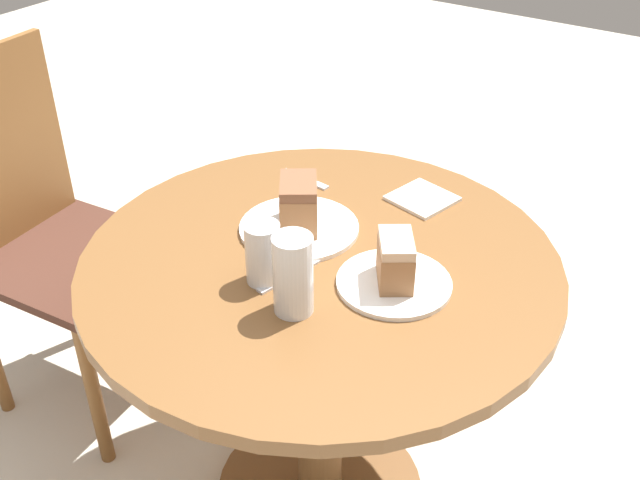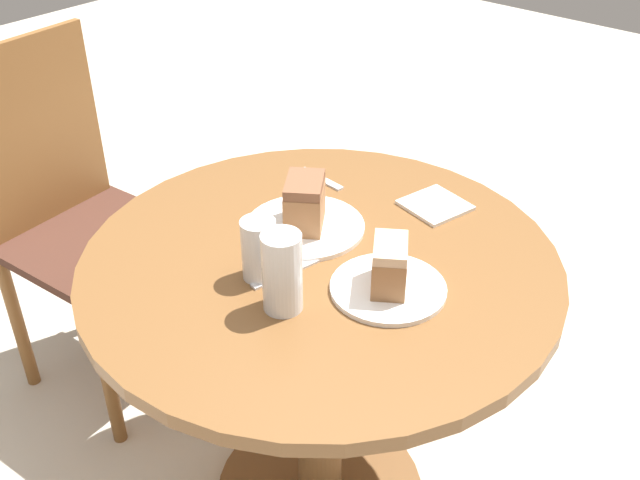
{
  "view_description": "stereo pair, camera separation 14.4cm",
  "coord_description": "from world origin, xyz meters",
  "px_view_note": "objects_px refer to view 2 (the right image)",
  "views": [
    {
      "loc": [
        -1.0,
        -0.67,
        1.55
      ],
      "look_at": [
        0.0,
        0.0,
        0.75
      ],
      "focal_mm": 42.0,
      "sensor_mm": 36.0,
      "label": 1
    },
    {
      "loc": [
        -0.91,
        -0.78,
        1.55
      ],
      "look_at": [
        0.0,
        0.0,
        0.75
      ],
      "focal_mm": 42.0,
      "sensor_mm": 36.0,
      "label": 2
    }
  ],
  "objects_px": {
    "chair": "(80,220)",
    "plate_near": "(305,227)",
    "glass_water": "(259,252)",
    "glass_lemonade": "(282,277)",
    "cake_slice_far": "(389,266)",
    "cake_slice_near": "(305,203)",
    "plate_far": "(388,289)"
  },
  "relations": [
    {
      "from": "plate_far",
      "to": "glass_water",
      "type": "bearing_deg",
      "value": 119.59
    },
    {
      "from": "plate_near",
      "to": "cake_slice_far",
      "type": "bearing_deg",
      "value": -103.04
    },
    {
      "from": "plate_far",
      "to": "cake_slice_near",
      "type": "xyz_separation_m",
      "value": [
        0.06,
        0.25,
        0.06
      ]
    },
    {
      "from": "chair",
      "to": "glass_lemonade",
      "type": "distance_m",
      "value": 0.89
    },
    {
      "from": "chair",
      "to": "glass_lemonade",
      "type": "bearing_deg",
      "value": -102.25
    },
    {
      "from": "plate_far",
      "to": "glass_lemonade",
      "type": "height_order",
      "value": "glass_lemonade"
    },
    {
      "from": "plate_near",
      "to": "glass_lemonade",
      "type": "height_order",
      "value": "glass_lemonade"
    },
    {
      "from": "glass_lemonade",
      "to": "chair",
      "type": "bearing_deg",
      "value": 82.75
    },
    {
      "from": "cake_slice_far",
      "to": "glass_lemonade",
      "type": "height_order",
      "value": "glass_lemonade"
    },
    {
      "from": "chair",
      "to": "cake_slice_near",
      "type": "relative_size",
      "value": 7.32
    },
    {
      "from": "cake_slice_near",
      "to": "plate_near",
      "type": "bearing_deg",
      "value": -90.0
    },
    {
      "from": "chair",
      "to": "glass_water",
      "type": "height_order",
      "value": "chair"
    },
    {
      "from": "cake_slice_near",
      "to": "cake_slice_far",
      "type": "relative_size",
      "value": 1.14
    },
    {
      "from": "chair",
      "to": "plate_near",
      "type": "xyz_separation_m",
      "value": [
        0.11,
        -0.7,
        0.22
      ]
    },
    {
      "from": "chair",
      "to": "plate_near",
      "type": "distance_m",
      "value": 0.74
    },
    {
      "from": "plate_near",
      "to": "cake_slice_near",
      "type": "relative_size",
      "value": 1.87
    },
    {
      "from": "plate_near",
      "to": "cake_slice_near",
      "type": "distance_m",
      "value": 0.06
    },
    {
      "from": "plate_near",
      "to": "glass_water",
      "type": "bearing_deg",
      "value": -165.64
    },
    {
      "from": "chair",
      "to": "plate_near",
      "type": "bearing_deg",
      "value": -86.0
    },
    {
      "from": "plate_near",
      "to": "glass_water",
      "type": "height_order",
      "value": "glass_water"
    },
    {
      "from": "plate_near",
      "to": "glass_lemonade",
      "type": "xyz_separation_m",
      "value": [
        -0.22,
        -0.14,
        0.06
      ]
    },
    {
      "from": "glass_water",
      "to": "cake_slice_far",
      "type": "bearing_deg",
      "value": -60.41
    },
    {
      "from": "plate_near",
      "to": "glass_lemonade",
      "type": "bearing_deg",
      "value": -146.97
    },
    {
      "from": "cake_slice_near",
      "to": "glass_water",
      "type": "bearing_deg",
      "value": -165.64
    },
    {
      "from": "plate_far",
      "to": "cake_slice_far",
      "type": "bearing_deg",
      "value": 0.0
    },
    {
      "from": "chair",
      "to": "cake_slice_far",
      "type": "distance_m",
      "value": 0.99
    },
    {
      "from": "glass_water",
      "to": "cake_slice_near",
      "type": "bearing_deg",
      "value": 14.36
    },
    {
      "from": "chair",
      "to": "cake_slice_near",
      "type": "height_order",
      "value": "chair"
    },
    {
      "from": "plate_near",
      "to": "cake_slice_near",
      "type": "bearing_deg",
      "value": 90.0
    },
    {
      "from": "plate_near",
      "to": "glass_lemonade",
      "type": "distance_m",
      "value": 0.27
    },
    {
      "from": "plate_far",
      "to": "glass_water",
      "type": "xyz_separation_m",
      "value": [
        -0.12,
        0.21,
        0.05
      ]
    },
    {
      "from": "chair",
      "to": "cake_slice_far",
      "type": "height_order",
      "value": "chair"
    }
  ]
}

